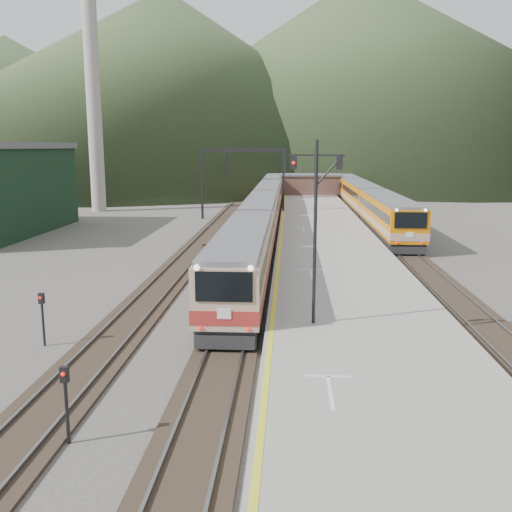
{
  "coord_description": "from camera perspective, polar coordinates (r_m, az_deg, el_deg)",
  "views": [
    {
      "loc": [
        2.52,
        -9.99,
        8.19
      ],
      "look_at": [
        0.62,
        22.13,
        2.0
      ],
      "focal_mm": 40.0,
      "sensor_mm": 36.0,
      "label": 1
    }
  ],
  "objects": [
    {
      "name": "gantry_near",
      "position": [
        65.26,
        -1.36,
        8.6
      ],
      "size": [
        9.55,
        0.25,
        8.0
      ],
      "color": "black",
      "rests_on": "ground"
    },
    {
      "name": "platform",
      "position": [
        48.7,
        6.96,
        1.72
      ],
      "size": [
        8.0,
        100.0,
        1.0
      ],
      "primitive_type": "cube",
      "color": "gray",
      "rests_on": "ground"
    },
    {
      "name": "hill_a",
      "position": [
        205.62,
        -8.97,
        16.85
      ],
      "size": [
        180.0,
        180.0,
        60.0
      ],
      "primitive_type": "cone",
      "color": "#2F4422",
      "rests_on": "ground"
    },
    {
      "name": "hill_b",
      "position": [
        243.33,
        10.32,
        17.64
      ],
      "size": [
        220.0,
        220.0,
        75.0
      ],
      "primitive_type": "cone",
      "color": "#2F4422",
      "rests_on": "ground"
    },
    {
      "name": "hill_d",
      "position": [
        279.06,
        -23.41,
        13.99
      ],
      "size": [
        200.0,
        200.0,
        55.0
      ],
      "primitive_type": "cone",
      "color": "#2F4422",
      "rests_on": "ground"
    },
    {
      "name": "track_main",
      "position": [
        50.7,
        0.48,
        1.67
      ],
      "size": [
        2.6,
        200.0,
        0.23
      ],
      "color": "black",
      "rests_on": "ground"
    },
    {
      "name": "short_signal_b",
      "position": [
        35.43,
        -5.15,
        -0.1
      ],
      "size": [
        0.24,
        0.18,
        2.27
      ],
      "color": "black",
      "rests_on": "ground"
    },
    {
      "name": "smokestack",
      "position": [
        76.35,
        -15.98,
        15.6
      ],
      "size": [
        1.8,
        1.8,
        30.0
      ],
      "primitive_type": "cylinder",
      "color": "#9E998E",
      "rests_on": "ground"
    },
    {
      "name": "short_signal_a",
      "position": [
        17.01,
        -18.49,
        -13.0
      ],
      "size": [
        0.23,
        0.18,
        2.27
      ],
      "color": "black",
      "rests_on": "ground"
    },
    {
      "name": "signal_mast",
      "position": [
        22.95,
        5.96,
        4.17
      ],
      "size": [
        2.2,
        0.39,
        7.46
      ],
      "color": "black",
      "rests_on": "platform"
    },
    {
      "name": "main_train",
      "position": [
        59.57,
        0.94,
        4.83
      ],
      "size": [
        2.75,
        75.5,
        3.36
      ],
      "color": "tan",
      "rests_on": "track_main"
    },
    {
      "name": "station_shed",
      "position": [
        88.22,
        5.41,
        7.19
      ],
      "size": [
        9.4,
        4.4,
        3.1
      ],
      "color": "brown",
      "rests_on": "platform"
    },
    {
      "name": "short_signal_c",
      "position": [
        25.25,
        -20.58,
        -5.27
      ],
      "size": [
        0.23,
        0.17,
        2.27
      ],
      "color": "black",
      "rests_on": "ground"
    },
    {
      "name": "track_far",
      "position": [
        51.2,
        -5.12,
        1.72
      ],
      "size": [
        2.6,
        200.0,
        0.23
      ],
      "color": "black",
      "rests_on": "ground"
    },
    {
      "name": "second_train",
      "position": [
        73.19,
        10.47,
        5.86
      ],
      "size": [
        2.91,
        59.71,
        3.55
      ],
      "color": "orange",
      "rests_on": "track_second"
    },
    {
      "name": "track_second",
      "position": [
        51.43,
        13.39,
        1.5
      ],
      "size": [
        2.6,
        200.0,
        0.23
      ],
      "color": "black",
      "rests_on": "ground"
    },
    {
      "name": "gantry_far",
      "position": [
        90.18,
        -0.04,
        9.23
      ],
      "size": [
        9.55,
        0.25,
        8.0
      ],
      "color": "black",
      "rests_on": "ground"
    }
  ]
}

